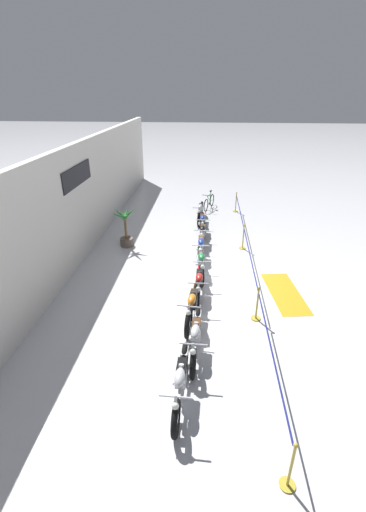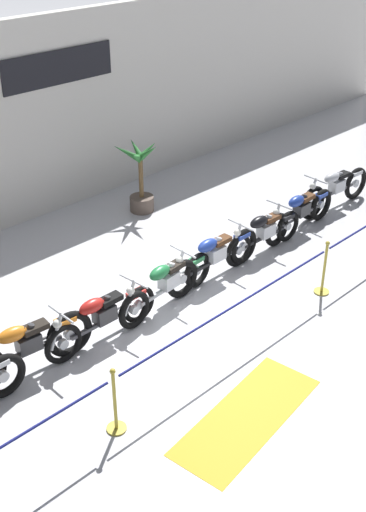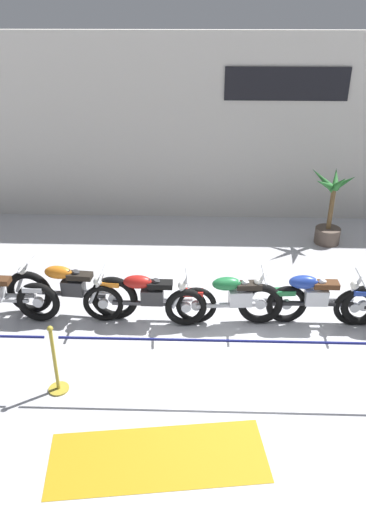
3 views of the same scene
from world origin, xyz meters
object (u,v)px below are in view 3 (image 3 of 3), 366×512
Objects in this scene: motorcycle_blue_5 at (312,300)px; potted_palm_left_of_row at (330,213)px; stanchion_far_left at (124,346)px; motorcycle_orange_2 at (71,291)px; floor_banner at (158,457)px; stanchion_mid_left at (56,369)px; motorcycle_green_4 at (236,300)px; motorcycle_red_3 at (149,298)px.

motorcycle_blue_5 is 3.27m from potted_palm_left_of_row.
potted_palm_left_of_row is 0.12× the size of stanchion_far_left.
motorcycle_orange_2 is 3.38m from floor_banner.
stanchion_mid_left reaches higher than floor_banner.
motorcycle_orange_2 is 3.95m from motorcycle_blue_5.
potted_palm_left_of_row is 1.61× the size of stanchion_mid_left.
stanchion_mid_left is (-4.69, -4.81, -0.35)m from potted_palm_left_of_row.
motorcycle_green_4 is at bearing 46.54° from stanchion_far_left.
motorcycle_blue_5 is 0.17× the size of stanchion_far_left.
motorcycle_orange_2 is 0.97× the size of motorcycle_green_4.
motorcycle_orange_2 is 0.94× the size of motorcycle_blue_5.
potted_palm_left_of_row is at bearing 45.73° from stanchion_mid_left.
stanchion_mid_left is 0.42× the size of floor_banner.
potted_palm_left_of_row reaches higher than stanchion_far_left.
motorcycle_red_3 is 0.94× the size of motorcycle_green_4.
motorcycle_blue_5 is (2.64, 0.02, 0.00)m from motorcycle_red_3.
motorcycle_red_3 is 0.86× the size of floor_banner.
stanchion_far_left reaches higher than motorcycle_blue_5.
potted_palm_left_of_row is (4.91, 3.00, 0.22)m from motorcycle_orange_2.
stanchion_mid_left is at bearing -134.27° from potted_palm_left_of_row.
potted_palm_left_of_row is (0.96, 3.12, 0.24)m from motorcycle_blue_5.
motorcycle_red_3 is 2.00m from stanchion_mid_left.
potted_palm_left_of_row is 6.10m from stanchion_far_left.
stanchion_far_left is (-2.79, -1.69, 0.30)m from motorcycle_blue_5.
stanchion_mid_left reaches higher than motorcycle_red_3.
stanchion_far_left is at bearing -95.40° from motorcycle_red_3.
floor_banner is (-1.06, -2.76, -0.45)m from motorcycle_green_4.
motorcycle_green_4 is at bearing 33.50° from stanchion_mid_left.
motorcycle_orange_2 reaches higher than motorcycle_green_4.
motorcycle_green_4 is 2.31m from stanchion_far_left.
potted_palm_left_of_row reaches higher than motorcycle_blue_5.
motorcycle_orange_2 is 1.03× the size of motorcycle_red_3.
floor_banner is (1.45, -1.10, -0.35)m from stanchion_mid_left.
motorcycle_blue_5 is at bearing 24.42° from stanchion_mid_left.
motorcycle_orange_2 is 0.16× the size of stanchion_far_left.
motorcycle_blue_5 is 4.10m from stanchion_mid_left.
potted_palm_left_of_row is at bearing 31.47° from motorcycle_orange_2.
floor_banner is at bearing -129.27° from motorcycle_blue_5.
stanchion_far_left is at bearing -127.97° from potted_palm_left_of_row.
potted_palm_left_of_row is 0.67× the size of floor_banner.
motorcycle_green_4 is at bearing -178.53° from motorcycle_blue_5.
motorcycle_green_4 reaches higher than motorcycle_red_3.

